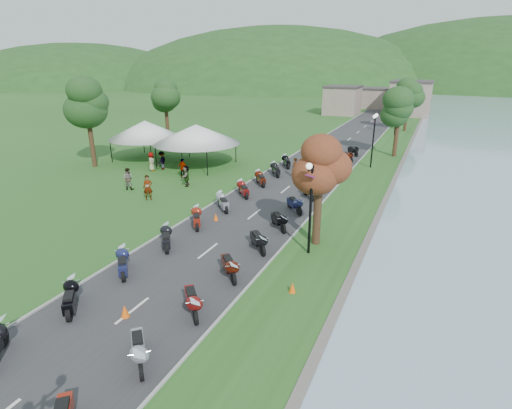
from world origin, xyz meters
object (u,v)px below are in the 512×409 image
at_px(pedestrian_b, 129,189).
at_px(pedestrian_c, 163,169).
at_px(vendor_tent_main, 197,145).
at_px(pedestrian_a, 149,200).

bearing_deg(pedestrian_b, pedestrian_c, -92.33).
distance_m(vendor_tent_main, pedestrian_a, 10.72).
xyz_separation_m(pedestrian_b, pedestrian_c, (-1.38, 6.22, 0.00)).
distance_m(pedestrian_a, pedestrian_b, 3.39).
xyz_separation_m(vendor_tent_main, pedestrian_c, (-2.22, -2.67, -2.00)).
xyz_separation_m(vendor_tent_main, pedestrian_b, (-0.84, -8.89, -2.00)).
bearing_deg(pedestrian_a, pedestrian_b, 122.51).
relative_size(vendor_tent_main, pedestrian_c, 3.22).
height_order(pedestrian_b, pedestrian_c, pedestrian_b).
xyz_separation_m(vendor_tent_main, pedestrian_a, (2.25, -10.29, -2.00)).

